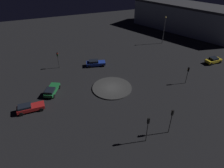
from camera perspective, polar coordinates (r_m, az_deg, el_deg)
name	(u,v)px	position (r m, az deg, el deg)	size (l,w,h in m)	color
ground_plane	(112,88)	(40.48, 0.00, -1.19)	(117.23, 117.23, 0.00)	black
roundabout_island	(112,88)	(40.42, 0.00, -1.07)	(8.04, 8.04, 0.21)	#383838
car_red	(30,107)	(37.38, -22.56, -6.23)	(4.55, 1.95, 1.39)	red
car_blue	(95,63)	(48.45, -4.81, 6.06)	(4.82, 2.81, 1.50)	#1E38A5
car_yellow	(213,60)	(55.61, 27.11, 6.12)	(4.04, 2.03, 1.49)	gold
car_green	(52,90)	(40.39, -16.95, -1.69)	(3.61, 4.75, 1.40)	#1E7238
traffic_light_southeast	(58,57)	(48.11, -15.30, 7.46)	(0.37, 0.39, 3.96)	#2D2D2D
traffic_light_west	(188,72)	(43.45, 20.92, 3.23)	(0.38, 0.34, 3.79)	#2D2D2D
traffic_light_north	(148,125)	(28.48, 10.21, -11.56)	(0.30, 0.36, 4.47)	#2D2D2D
traffic_light_north_near	(172,117)	(30.51, 16.71, -9.07)	(0.35, 0.39, 4.44)	#2D2D2D
streetlamp_southwest	(164,27)	(61.81, 14.80, 15.56)	(0.48, 0.48, 7.98)	#4C4C51
store_building	(185,17)	(76.11, 20.14, 17.56)	(25.04, 36.27, 8.93)	#8C939E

